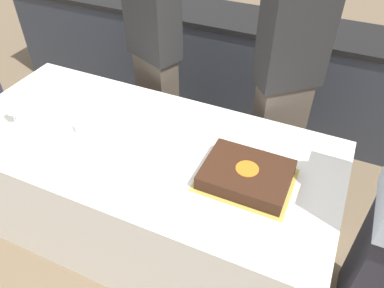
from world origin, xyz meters
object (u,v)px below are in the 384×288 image
object	(u,v)px
plate_stack	(92,124)
wine_glass	(10,108)
person_cutting_cake	(285,88)
person_standing_back	(155,56)
cake	(246,175)

from	to	relation	value
plate_stack	wine_glass	size ratio (longest dim) A/B	1.26
person_cutting_cake	person_standing_back	xyz separation A→B (m)	(-0.92, -0.00, 0.02)
cake	person_standing_back	size ratio (longest dim) A/B	0.27
plate_stack	person_cutting_cake	xyz separation A→B (m)	(0.95, 0.71, 0.08)
cake	wine_glass	xyz separation A→B (m)	(-1.39, -0.12, 0.07)
cake	person_cutting_cake	distance (m)	0.76
person_cutting_cake	person_standing_back	distance (m)	0.92
person_cutting_cake	plate_stack	bearing A→B (deg)	-4.13
person_standing_back	plate_stack	bearing A→B (deg)	110.06
person_standing_back	cake	bearing A→B (deg)	163.31
person_cutting_cake	wine_glass	bearing A→B (deg)	-8.80
plate_stack	person_standing_back	size ratio (longest dim) A/B	0.12
cake	person_standing_back	distance (m)	1.20
cake	person_cutting_cake	size ratio (longest dim) A/B	0.27
person_cutting_cake	person_standing_back	bearing A→B (deg)	-40.86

